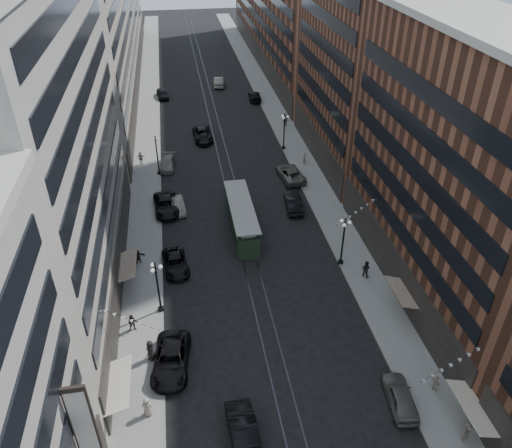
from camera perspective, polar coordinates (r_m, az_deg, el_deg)
ground at (r=74.32m, az=-3.85°, el=8.00°), size 220.00×220.00×0.00m
sidewalk_west at (r=83.30m, az=-12.29°, el=10.29°), size 4.00×180.00×0.15m
sidewalk_east at (r=84.91m, az=2.93°, el=11.48°), size 4.00×180.00×0.15m
rail_west at (r=83.36m, az=-5.11°, el=10.90°), size 0.12×180.00×0.02m
rail_east at (r=83.46m, az=-4.13°, el=10.98°), size 0.12×180.00×0.02m
building_west_mid at (r=45.00m, az=-22.73°, el=7.18°), size 8.00×36.00×28.00m
building_west_far at (r=105.04m, az=-16.50°, el=21.98°), size 8.00×90.00×26.00m
building_east_mid at (r=46.35m, az=21.76°, el=5.38°), size 8.00×30.00×24.00m
building_east_tower at (r=67.77m, az=11.60°, el=23.64°), size 8.00×26.00×42.00m
building_east_far at (r=115.85m, az=2.37°, el=23.69°), size 8.00×72.00×24.00m
lamppost_sw_far at (r=45.39m, az=-11.17°, el=-6.91°), size 1.03×1.14×5.52m
lamppost_sw_mid at (r=68.29m, az=-11.24°, el=7.85°), size 1.03×1.14×5.52m
lamppost_se_far at (r=50.80m, az=9.93°, el=-1.79°), size 1.03×1.14×5.52m
lamppost_se_mid at (r=74.38m, az=3.24°, el=10.66°), size 1.03×1.14×5.52m
streetcar at (r=56.24m, az=-1.67°, el=0.65°), size 2.59×11.71×3.24m
car_2 at (r=51.52m, az=-9.18°, el=-4.45°), size 2.94×5.35×1.42m
car_4 at (r=40.84m, az=16.15°, el=-18.40°), size 2.43×4.90×1.61m
car_5 at (r=37.47m, az=-1.34°, el=-22.94°), size 2.29×5.54×1.78m
pedestrian_1 at (r=39.40m, az=-12.35°, el=-19.73°), size 0.94×0.69×1.72m
pedestrian_2 at (r=45.39m, az=-13.92°, el=-10.92°), size 0.88×0.54×1.74m
pedestrian_4 at (r=42.23m, az=19.88°, el=-16.72°), size 0.73×1.05×1.64m
car_7 at (r=60.90m, az=-10.25°, el=2.15°), size 3.21×6.15×1.65m
car_8 at (r=70.89m, az=-10.09°, el=6.83°), size 2.64×5.14×1.43m
car_9 at (r=97.50m, az=-10.65°, el=14.41°), size 2.50×4.95×1.62m
car_10 at (r=60.52m, az=4.27°, el=2.44°), size 2.23×5.28×1.70m
car_11 at (r=67.08m, az=3.95°, el=5.79°), size 3.40×6.27×1.67m
car_12 at (r=94.90m, az=-0.15°, el=14.41°), size 2.53×5.45×1.54m
car_13 at (r=77.90m, az=-5.96°, el=9.73°), size 2.07×4.36×1.44m
car_14 at (r=102.67m, az=-4.28°, el=15.90°), size 2.39×5.53×1.77m
pedestrian_5 at (r=52.76m, az=-13.33°, el=-3.64°), size 1.53×0.96×1.60m
pedestrian_6 at (r=72.16m, az=-13.01°, el=7.34°), size 1.22×0.74×1.95m
pedestrian_7 at (r=50.78m, az=12.43°, el=-5.01°), size 0.98×0.96×1.83m
pedestrian_8 at (r=70.82m, az=5.54°, el=7.52°), size 0.80×0.78×1.85m
pedestrian_9 at (r=83.30m, az=3.47°, el=11.76°), size 1.29×0.75×1.87m
car_extra_0 at (r=79.00m, az=-6.11°, el=10.15°), size 2.99×5.97×1.62m
car_extra_1 at (r=42.10m, az=-9.68°, el=-15.05°), size 3.58×6.40×1.69m
car_extra_2 at (r=60.79m, az=-8.92°, el=2.09°), size 2.02×4.39×1.39m
pedestrian_extra_0 at (r=42.72m, az=-11.95°, el=-13.91°), size 0.94×1.08×1.95m
pedestrian_extra_1 at (r=51.69m, az=-14.40°, el=-4.49°), size 0.84×0.79×1.92m
pedestrian_extra_2 at (r=40.26m, az=22.93°, el=-21.00°), size 1.57×1.05×1.65m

